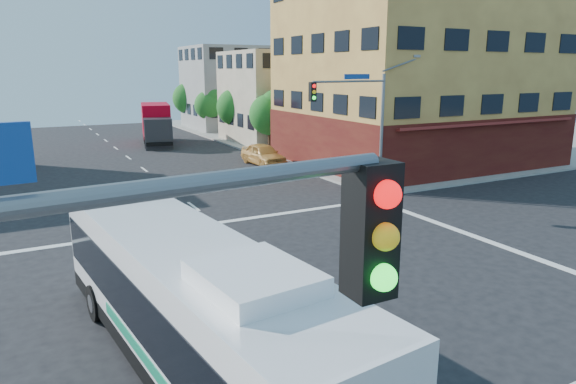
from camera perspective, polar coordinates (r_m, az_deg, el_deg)
ground at (r=16.96m, az=3.22°, el=-11.77°), size 120.00×120.00×0.00m
sidewalk_ne at (r=64.90m, az=14.03°, el=6.72°), size 50.00×50.00×0.15m
corner_building_ne at (r=42.21m, az=14.02°, el=11.24°), size 18.10×15.44×14.00m
building_east_near at (r=53.37m, az=0.17°, el=10.52°), size 12.06×10.06×9.00m
building_east_far at (r=66.04m, az=-5.64°, el=11.45°), size 12.06×10.06×10.00m
signal_mast_ne at (r=29.31m, az=8.00°, el=8.93°), size 7.91×1.13×8.07m
street_tree_a at (r=45.75m, az=-1.93°, el=8.87°), size 3.60×3.60×5.53m
street_tree_b at (r=53.03m, az=-5.76°, el=9.62°), size 3.80×3.80×5.79m
street_tree_c at (r=60.53m, az=-8.65°, el=9.72°), size 3.40×3.40×5.29m
street_tree_d at (r=68.10m, az=-10.92°, el=10.38°), size 4.00×4.00×6.03m
transit_bus at (r=12.73m, az=-10.95°, el=-11.92°), size 4.06×12.79×3.72m
box_truck at (r=52.76m, az=-14.40°, el=7.22°), size 4.13×9.00×3.91m
parked_car at (r=39.90m, az=-2.76°, el=4.20°), size 2.18×4.95×1.66m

